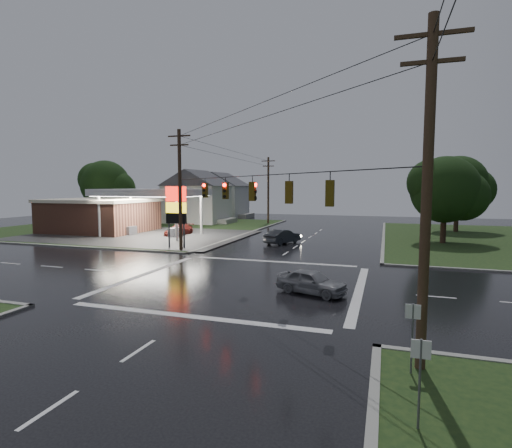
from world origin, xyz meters
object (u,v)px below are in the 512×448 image
(gas_station, at_px, (107,213))
(utility_pole_se, at_px, (427,192))
(car_north, at_px, (283,236))
(car_crossing, at_px, (311,282))
(utility_pole_nw, at_px, (180,188))
(tree_nw_behind, at_px, (106,185))
(pylon_sign, at_px, (176,207))
(house_far, at_px, (221,194))
(utility_pole_n, at_px, (268,189))
(car_pump, at_px, (179,230))
(tree_ne_near, at_px, (446,190))
(tree_ne_far, at_px, (459,184))
(house_near, at_px, (197,196))

(gas_station, relative_size, utility_pole_se, 2.38)
(car_north, relative_size, car_crossing, 1.14)
(utility_pole_nw, bearing_deg, car_crossing, -37.93)
(tree_nw_behind, bearing_deg, pylon_sign, -39.87)
(house_far, bearing_deg, car_crossing, -61.82)
(gas_station, xyz_separation_m, utility_pole_n, (16.18, 18.30, 2.92))
(pylon_sign, bearing_deg, car_pump, 117.92)
(tree_nw_behind, height_order, tree_ne_near, tree_nw_behind)
(utility_pole_se, distance_m, car_north, 29.12)
(gas_station, xyz_separation_m, tree_ne_near, (39.82, 2.29, 3.01))
(utility_pole_n, height_order, tree_nw_behind, utility_pole_n)
(utility_pole_se, xyz_separation_m, car_north, (-11.27, 26.38, -4.98))
(tree_ne_far, bearing_deg, house_near, 176.99)
(utility_pole_se, relative_size, tree_nw_behind, 1.10)
(car_north, bearing_deg, tree_nw_behind, -0.21)
(pylon_sign, distance_m, car_north, 11.30)
(tree_ne_far, relative_size, car_pump, 2.16)
(car_crossing, bearing_deg, house_far, 46.46)
(tree_ne_far, distance_m, car_pump, 35.96)
(house_far, relative_size, car_crossing, 2.81)
(pylon_sign, height_order, car_north, pylon_sign)
(tree_ne_far, xyz_separation_m, car_crossing, (-12.62, -35.43, -5.51))
(utility_pole_se, distance_m, utility_pole_n, 51.16)
(gas_station, xyz_separation_m, pylon_sign, (15.18, -9.20, 1.46))
(utility_pole_nw, distance_m, car_pump, 12.85)
(pylon_sign, bearing_deg, tree_nw_behind, 140.13)
(utility_pole_nw, distance_m, car_north, 11.79)
(tree_nw_behind, bearing_deg, car_crossing, -39.32)
(house_far, height_order, car_pump, house_far)
(tree_ne_near, height_order, tree_ne_far, tree_ne_far)
(tree_ne_far, bearing_deg, tree_ne_near, -104.07)
(house_far, height_order, car_crossing, house_far)
(utility_pole_nw, bearing_deg, utility_pole_se, -45.00)
(utility_pole_n, xyz_separation_m, car_north, (7.73, -21.12, -4.73))
(house_far, xyz_separation_m, car_north, (20.18, -31.12, -3.67))
(pylon_sign, xyz_separation_m, utility_pole_nw, (1.00, -1.00, 1.71))
(pylon_sign, distance_m, utility_pole_se, 28.34)
(utility_pole_se, xyz_separation_m, car_crossing, (-4.97, 8.06, -5.05))
(utility_pole_nw, xyz_separation_m, car_crossing, (14.03, -10.94, -5.05))
(tree_nw_behind, distance_m, tree_ne_far, 51.15)
(house_far, xyz_separation_m, tree_nw_behind, (-11.89, -18.01, 1.77))
(utility_pole_se, height_order, tree_ne_near, utility_pole_se)
(pylon_sign, distance_m, utility_pole_n, 27.56)
(house_far, relative_size, car_north, 2.46)
(gas_station, distance_m, pylon_sign, 17.81)
(utility_pole_nw, distance_m, house_far, 40.48)
(utility_pole_nw, bearing_deg, car_pump, 119.94)
(house_near, bearing_deg, tree_ne_far, -3.01)
(gas_station, distance_m, utility_pole_se, 45.83)
(utility_pole_nw, height_order, utility_pole_n, utility_pole_nw)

